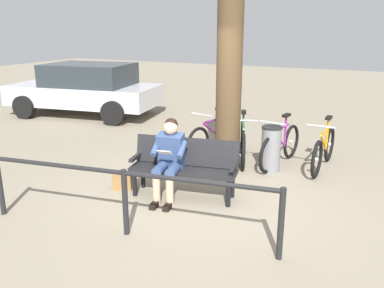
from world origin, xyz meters
name	(u,v)px	position (x,y,z in m)	size (l,w,h in m)	color
ground_plane	(197,200)	(0.00, 0.00, 0.00)	(40.00, 40.00, 0.00)	gray
bench	(185,163)	(0.25, -0.10, 0.51)	(1.66, 0.76, 0.87)	black
person_reading	(169,155)	(0.40, 0.09, 0.66)	(0.54, 0.81, 1.20)	#334772
handbag	(122,182)	(1.22, 0.16, 0.12)	(0.30, 0.14, 0.24)	olive
tree_trunk	(229,75)	(0.12, -1.56, 1.67)	(0.45, 0.45, 3.35)	#4C3823
litter_bin	(271,149)	(-0.64, -1.71, 0.41)	(0.36, 0.36, 0.81)	slate
bicycle_black	(324,150)	(-1.47, -2.21, 0.36)	(0.48, 1.68, 0.94)	black
bicycle_orange	(281,146)	(-0.72, -2.09, 0.36)	(0.48, 1.67, 0.94)	black
bicycle_silver	(243,142)	(-0.01, -2.03, 0.36)	(0.69, 1.60, 0.94)	black
bicycle_green	(214,137)	(0.63, -2.14, 0.36)	(0.56, 1.65, 0.94)	black
railing_fence	(124,188)	(0.35, 1.30, 0.61)	(3.76, 0.64, 0.85)	black
parked_car	(86,88)	(5.36, -3.94, 0.77)	(4.44, 2.54, 1.47)	silver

